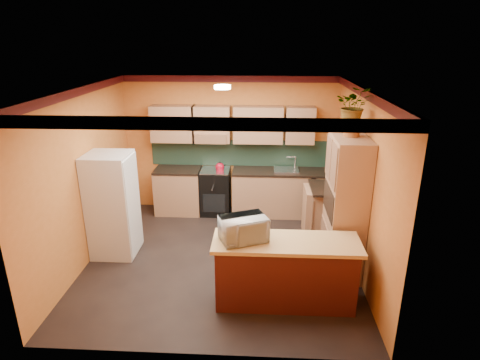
# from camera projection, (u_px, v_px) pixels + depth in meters

# --- Properties ---
(room_shell) EXTENTS (4.24, 4.24, 2.72)m
(room_shell) POSITION_uv_depth(u_px,v_px,m) (222.00, 128.00, 6.07)
(room_shell) COLOR black
(room_shell) RESTS_ON ground
(base_cabinets_back) EXTENTS (3.65, 0.60, 0.88)m
(base_cabinets_back) POSITION_uv_depth(u_px,v_px,m) (247.00, 193.00, 8.04)
(base_cabinets_back) COLOR #AB7B5A
(base_cabinets_back) RESTS_ON ground
(countertop_back) EXTENTS (3.65, 0.62, 0.04)m
(countertop_back) POSITION_uv_depth(u_px,v_px,m) (247.00, 171.00, 7.88)
(countertop_back) COLOR black
(countertop_back) RESTS_ON base_cabinets_back
(stove) EXTENTS (0.58, 0.58, 0.91)m
(stove) POSITION_uv_depth(u_px,v_px,m) (216.00, 191.00, 8.07)
(stove) COLOR black
(stove) RESTS_ON ground
(kettle) EXTENTS (0.19, 0.19, 0.18)m
(kettle) POSITION_uv_depth(u_px,v_px,m) (220.00, 166.00, 7.83)
(kettle) COLOR #AA0B22
(kettle) RESTS_ON stove
(sink) EXTENTS (0.48, 0.40, 0.03)m
(sink) POSITION_uv_depth(u_px,v_px,m) (286.00, 170.00, 7.83)
(sink) COLOR silver
(sink) RESTS_ON countertop_back
(base_cabinets_right) EXTENTS (0.60, 0.80, 0.88)m
(base_cabinets_right) POSITION_uv_depth(u_px,v_px,m) (326.00, 212.00, 7.15)
(base_cabinets_right) COLOR #AB7B5A
(base_cabinets_right) RESTS_ON ground
(countertop_right) EXTENTS (0.62, 0.80, 0.04)m
(countertop_right) POSITION_uv_depth(u_px,v_px,m) (328.00, 188.00, 6.99)
(countertop_right) COLOR black
(countertop_right) RESTS_ON base_cabinets_right
(fridge) EXTENTS (0.68, 0.66, 1.70)m
(fridge) POSITION_uv_depth(u_px,v_px,m) (112.00, 205.00, 6.42)
(fridge) COLOR silver
(fridge) RESTS_ON ground
(pantry) EXTENTS (0.48, 0.90, 2.10)m
(pantry) POSITION_uv_depth(u_px,v_px,m) (345.00, 207.00, 5.83)
(pantry) COLOR #AB7B5A
(pantry) RESTS_ON ground
(fern_pot) EXTENTS (0.22, 0.22, 0.16)m
(fern_pot) POSITION_uv_depth(u_px,v_px,m) (351.00, 130.00, 5.50)
(fern_pot) COLOR brown
(fern_pot) RESTS_ON pantry
(fern) EXTENTS (0.53, 0.48, 0.52)m
(fern) POSITION_uv_depth(u_px,v_px,m) (354.00, 106.00, 5.38)
(fern) COLOR #AB7B5A
(fern) RESTS_ON fern_pot
(breakfast_bar) EXTENTS (1.80, 0.55, 0.88)m
(breakfast_bar) POSITION_uv_depth(u_px,v_px,m) (285.00, 274.00, 5.29)
(breakfast_bar) COLOR #551C13
(breakfast_bar) RESTS_ON ground
(bar_top) EXTENTS (1.90, 0.65, 0.05)m
(bar_top) POSITION_uv_depth(u_px,v_px,m) (286.00, 243.00, 5.13)
(bar_top) COLOR tan
(bar_top) RESTS_ON breakfast_bar
(microwave) EXTENTS (0.68, 0.58, 0.32)m
(microwave) POSITION_uv_depth(u_px,v_px,m) (243.00, 229.00, 5.10)
(microwave) COLOR silver
(microwave) RESTS_ON bar_top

